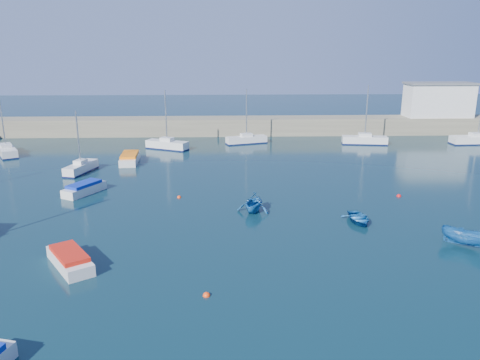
{
  "coord_description": "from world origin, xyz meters",
  "views": [
    {
      "loc": [
        -3.58,
        -26.33,
        13.06
      ],
      "look_at": [
        -2.14,
        14.04,
        1.6
      ],
      "focal_mm": 35.0,
      "sensor_mm": 36.0,
      "label": 1
    }
  ],
  "objects_px": {
    "sailboat_4": "(6,150)",
    "motorboat_2": "(130,158)",
    "harbor_office": "(438,101)",
    "motorboat_1": "(84,188)",
    "dinghy_right": "(466,238)",
    "motorboat_0": "(70,259)",
    "sailboat_5": "(167,144)",
    "sailboat_6": "(246,139)",
    "sailboat_3": "(81,167)",
    "sailboat_7": "(365,140)",
    "dinghy_center": "(358,218)",
    "sailboat_8": "(477,140)",
    "dinghy_left": "(254,202)"
  },
  "relations": [
    {
      "from": "sailboat_4",
      "to": "motorboat_2",
      "type": "relative_size",
      "value": 1.52
    },
    {
      "from": "harbor_office",
      "to": "sailboat_4",
      "type": "bearing_deg",
      "value": -167.47
    },
    {
      "from": "sailboat_3",
      "to": "sailboat_4",
      "type": "xyz_separation_m",
      "value": [
        -11.96,
        9.13,
        0.01
      ]
    },
    {
      "from": "dinghy_right",
      "to": "dinghy_center",
      "type": "bearing_deg",
      "value": 89.58
    },
    {
      "from": "sailboat_7",
      "to": "sailboat_6",
      "type": "bearing_deg",
      "value": 94.48
    },
    {
      "from": "sailboat_4",
      "to": "motorboat_2",
      "type": "height_order",
      "value": "sailboat_4"
    },
    {
      "from": "sailboat_6",
      "to": "sailboat_8",
      "type": "distance_m",
      "value": 32.51
    },
    {
      "from": "sailboat_3",
      "to": "sailboat_4",
      "type": "relative_size",
      "value": 0.8
    },
    {
      "from": "sailboat_3",
      "to": "dinghy_left",
      "type": "bearing_deg",
      "value": -21.08
    },
    {
      "from": "motorboat_0",
      "to": "sailboat_3",
      "type": "bearing_deg",
      "value": 70.07
    },
    {
      "from": "sailboat_7",
      "to": "dinghy_right",
      "type": "xyz_separation_m",
      "value": [
        -3.34,
        -35.04,
        0.02
      ]
    },
    {
      "from": "motorboat_0",
      "to": "dinghy_center",
      "type": "height_order",
      "value": "motorboat_0"
    },
    {
      "from": "motorboat_2",
      "to": "dinghy_right",
      "type": "relative_size",
      "value": 1.65
    },
    {
      "from": "dinghy_left",
      "to": "sailboat_4",
      "type": "bearing_deg",
      "value": 163.62
    },
    {
      "from": "motorboat_1",
      "to": "motorboat_2",
      "type": "bearing_deg",
      "value": 110.31
    },
    {
      "from": "sailboat_5",
      "to": "motorboat_1",
      "type": "relative_size",
      "value": 1.73
    },
    {
      "from": "sailboat_5",
      "to": "motorboat_2",
      "type": "distance_m",
      "value": 8.2
    },
    {
      "from": "sailboat_3",
      "to": "motorboat_1",
      "type": "height_order",
      "value": "sailboat_3"
    },
    {
      "from": "harbor_office",
      "to": "sailboat_5",
      "type": "relative_size",
      "value": 1.29
    },
    {
      "from": "sailboat_4",
      "to": "sailboat_5",
      "type": "distance_m",
      "value": 20.09
    },
    {
      "from": "harbor_office",
      "to": "dinghy_right",
      "type": "bearing_deg",
      "value": -111.55
    },
    {
      "from": "sailboat_5",
      "to": "dinghy_left",
      "type": "height_order",
      "value": "sailboat_5"
    },
    {
      "from": "harbor_office",
      "to": "sailboat_8",
      "type": "distance_m",
      "value": 10.09
    },
    {
      "from": "motorboat_0",
      "to": "sailboat_6",
      "type": "bearing_deg",
      "value": 37.06
    },
    {
      "from": "harbor_office",
      "to": "dinghy_center",
      "type": "bearing_deg",
      "value": -120.95
    },
    {
      "from": "sailboat_4",
      "to": "dinghy_center",
      "type": "height_order",
      "value": "sailboat_4"
    },
    {
      "from": "dinghy_center",
      "to": "sailboat_4",
      "type": "bearing_deg",
      "value": 142.49
    },
    {
      "from": "motorboat_1",
      "to": "dinghy_left",
      "type": "height_order",
      "value": "dinghy_left"
    },
    {
      "from": "sailboat_3",
      "to": "motorboat_1",
      "type": "distance_m",
      "value": 8.12
    },
    {
      "from": "motorboat_0",
      "to": "dinghy_left",
      "type": "height_order",
      "value": "dinghy_left"
    },
    {
      "from": "harbor_office",
      "to": "dinghy_right",
      "type": "relative_size",
      "value": 3.01
    },
    {
      "from": "sailboat_4",
      "to": "motorboat_0",
      "type": "height_order",
      "value": "sailboat_4"
    },
    {
      "from": "dinghy_left",
      "to": "sailboat_5",
      "type": "bearing_deg",
      "value": 132.11
    },
    {
      "from": "sailboat_5",
      "to": "sailboat_7",
      "type": "relative_size",
      "value": 0.95
    },
    {
      "from": "sailboat_5",
      "to": "motorboat_0",
      "type": "height_order",
      "value": "sailboat_5"
    },
    {
      "from": "sailboat_3",
      "to": "motorboat_0",
      "type": "height_order",
      "value": "sailboat_3"
    },
    {
      "from": "sailboat_4",
      "to": "motorboat_0",
      "type": "relative_size",
      "value": 1.78
    },
    {
      "from": "sailboat_5",
      "to": "motorboat_2",
      "type": "relative_size",
      "value": 1.42
    },
    {
      "from": "sailboat_4",
      "to": "sailboat_8",
      "type": "bearing_deg",
      "value": -26.93
    },
    {
      "from": "sailboat_4",
      "to": "sailboat_6",
      "type": "height_order",
      "value": "sailboat_4"
    },
    {
      "from": "sailboat_5",
      "to": "sailboat_6",
      "type": "xyz_separation_m",
      "value": [
        10.76,
        3.45,
        -0.06
      ]
    },
    {
      "from": "motorboat_2",
      "to": "dinghy_left",
      "type": "relative_size",
      "value": 1.76
    },
    {
      "from": "harbor_office",
      "to": "dinghy_right",
      "type": "height_order",
      "value": "harbor_office"
    },
    {
      "from": "motorboat_1",
      "to": "dinghy_right",
      "type": "bearing_deg",
      "value": 5.08
    },
    {
      "from": "sailboat_7",
      "to": "dinghy_right",
      "type": "bearing_deg",
      "value": -177.37
    },
    {
      "from": "motorboat_1",
      "to": "motorboat_2",
      "type": "distance_m",
      "value": 12.35
    },
    {
      "from": "motorboat_0",
      "to": "dinghy_center",
      "type": "bearing_deg",
      "value": -15.35
    },
    {
      "from": "sailboat_6",
      "to": "sailboat_8",
      "type": "bearing_deg",
      "value": -110.19
    },
    {
      "from": "sailboat_4",
      "to": "motorboat_2",
      "type": "xyz_separation_m",
      "value": [
        16.35,
        -4.63,
        -0.05
      ]
    },
    {
      "from": "motorboat_0",
      "to": "dinghy_center",
      "type": "xyz_separation_m",
      "value": [
        19.98,
        6.91,
        -0.16
      ]
    }
  ]
}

